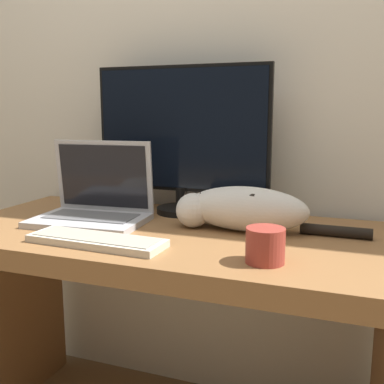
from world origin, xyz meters
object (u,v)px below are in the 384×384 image
monitor (181,136)px  coffee_mug (265,245)px  laptop (94,206)px  external_keyboard (96,240)px  cat (242,208)px

monitor → coffee_mug: (0.38, -0.43, -0.23)m
laptop → coffee_mug: laptop is taller
external_keyboard → cat: bearing=42.1°
monitor → external_keyboard: monitor is taller
external_keyboard → coffee_mug: coffee_mug is taller
monitor → cat: 0.36m
laptop → monitor: bearing=40.1°
external_keyboard → coffee_mug: 0.46m
cat → coffee_mug: cat is taller
monitor → external_keyboard: size_ratio=1.60×
monitor → external_keyboard: bearing=-99.8°
external_keyboard → coffee_mug: bearing=3.4°
external_keyboard → coffee_mug: size_ratio=4.18×
monitor → cat: monitor is taller
laptop → cat: size_ratio=0.64×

